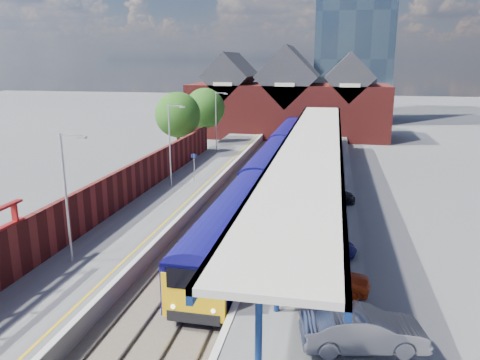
# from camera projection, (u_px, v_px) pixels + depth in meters

# --- Properties ---
(ground) EXTENTS (240.00, 240.00, 0.00)m
(ground) POSITION_uv_depth(u_px,v_px,m) (260.00, 178.00, 47.13)
(ground) COLOR #5B5B5E
(ground) RESTS_ON ground
(ballast_bed) EXTENTS (6.00, 76.00, 0.06)m
(ballast_bed) POSITION_uv_depth(u_px,v_px,m) (240.00, 208.00, 37.63)
(ballast_bed) COLOR #473D33
(ballast_bed) RESTS_ON ground
(rails) EXTENTS (4.51, 76.00, 0.14)m
(rails) POSITION_uv_depth(u_px,v_px,m) (240.00, 207.00, 37.61)
(rails) COLOR slate
(rails) RESTS_ON ground
(left_platform) EXTENTS (5.00, 76.00, 1.00)m
(left_platform) POSITION_uv_depth(u_px,v_px,m) (175.00, 198.00, 38.56)
(left_platform) COLOR #565659
(left_platform) RESTS_ON ground
(right_platform) EXTENTS (6.00, 76.00, 1.00)m
(right_platform) POSITION_uv_depth(u_px,v_px,m) (316.00, 207.00, 36.37)
(right_platform) COLOR #565659
(right_platform) RESTS_ON ground
(coping_left) EXTENTS (0.30, 76.00, 0.05)m
(coping_left) POSITION_uv_depth(u_px,v_px,m) (202.00, 194.00, 37.98)
(coping_left) COLOR silver
(coping_left) RESTS_ON left_platform
(coping_right) EXTENTS (0.30, 76.00, 0.05)m
(coping_right) POSITION_uv_depth(u_px,v_px,m) (279.00, 198.00, 36.78)
(coping_right) COLOR silver
(coping_right) RESTS_ON right_platform
(yellow_line) EXTENTS (0.14, 76.00, 0.01)m
(yellow_line) POSITION_uv_depth(u_px,v_px,m) (195.00, 194.00, 38.10)
(yellow_line) COLOR yellow
(yellow_line) RESTS_ON left_platform
(train) EXTENTS (2.99, 65.93, 3.45)m
(train) POSITION_uv_depth(u_px,v_px,m) (280.00, 149.00, 51.04)
(train) COLOR #110D61
(train) RESTS_ON ground
(canopy) EXTENTS (4.50, 52.00, 4.48)m
(canopy) POSITION_uv_depth(u_px,v_px,m) (313.00, 142.00, 37.14)
(canopy) COLOR navy
(canopy) RESTS_ON right_platform
(lamp_post_b) EXTENTS (1.48, 0.18, 7.00)m
(lamp_post_b) POSITION_uv_depth(u_px,v_px,m) (68.00, 190.00, 24.31)
(lamp_post_b) COLOR #A5A8AA
(lamp_post_b) RESTS_ON left_platform
(lamp_post_c) EXTENTS (1.48, 0.18, 7.00)m
(lamp_post_c) POSITION_uv_depth(u_px,v_px,m) (171.00, 140.00, 39.50)
(lamp_post_c) COLOR #A5A8AA
(lamp_post_c) RESTS_ON left_platform
(lamp_post_d) EXTENTS (1.48, 0.18, 7.00)m
(lamp_post_d) POSITION_uv_depth(u_px,v_px,m) (217.00, 118.00, 54.70)
(lamp_post_d) COLOR #A5A8AA
(lamp_post_d) RESTS_ON left_platform
(platform_sign) EXTENTS (0.55, 0.08, 2.50)m
(platform_sign) POSITION_uv_depth(u_px,v_px,m) (194.00, 163.00, 41.72)
(platform_sign) COLOR #A5A8AA
(platform_sign) RESTS_ON left_platform
(brick_wall) EXTENTS (0.35, 50.00, 3.86)m
(brick_wall) POSITION_uv_depth(u_px,v_px,m) (108.00, 195.00, 32.43)
(brick_wall) COLOR maroon
(brick_wall) RESTS_ON left_platform
(station_building) EXTENTS (30.00, 12.12, 13.78)m
(station_building) POSITION_uv_depth(u_px,v_px,m) (288.00, 101.00, 72.37)
(station_building) COLOR maroon
(station_building) RESTS_ON ground
(glass_tower) EXTENTS (14.20, 14.20, 40.30)m
(glass_tower) POSITION_uv_depth(u_px,v_px,m) (355.00, 13.00, 87.69)
(glass_tower) COLOR slate
(glass_tower) RESTS_ON ground
(tree_near) EXTENTS (5.20, 5.20, 8.10)m
(tree_near) POSITION_uv_depth(u_px,v_px,m) (179.00, 116.00, 53.38)
(tree_near) COLOR #382314
(tree_near) RESTS_ON ground
(tree_far) EXTENTS (5.20, 5.20, 8.10)m
(tree_far) POSITION_uv_depth(u_px,v_px,m) (206.00, 109.00, 60.79)
(tree_far) COLOR #382314
(tree_far) RESTS_ON ground
(parked_car_red) EXTENTS (4.13, 1.84, 1.38)m
(parked_car_red) POSITION_uv_depth(u_px,v_px,m) (326.00, 277.00, 21.93)
(parked_car_red) COLOR #AF320E
(parked_car_red) RESTS_ON right_platform
(parked_car_silver) EXTENTS (4.91, 2.55, 1.54)m
(parked_car_silver) POSITION_uv_depth(u_px,v_px,m) (363.00, 330.00, 17.50)
(parked_car_silver) COLOR #98989C
(parked_car_silver) RESTS_ON right_platform
(parked_car_dark) EXTENTS (4.66, 2.43, 1.29)m
(parked_car_dark) POSITION_uv_depth(u_px,v_px,m) (326.00, 194.00, 35.61)
(parked_car_dark) COLOR black
(parked_car_dark) RESTS_ON right_platform
(parked_car_blue) EXTENTS (4.23, 2.76, 1.08)m
(parked_car_blue) POSITION_uv_depth(u_px,v_px,m) (322.00, 244.00, 26.21)
(parked_car_blue) COLOR navy
(parked_car_blue) RESTS_ON right_platform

